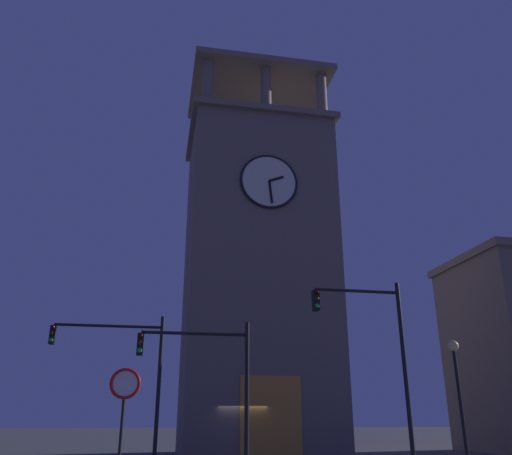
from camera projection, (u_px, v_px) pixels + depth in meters
name	position (u px, v px, depth m)	size (l,w,h in m)	color
clocktower	(257.00, 272.00, 32.63)	(9.37, 7.99, 27.26)	#75665B
traffic_signal_near	(124.00, 363.00, 20.97)	(4.52, 0.41, 5.95)	black
traffic_signal_mid	(377.00, 344.00, 18.64)	(3.42, 0.41, 6.72)	black
traffic_signal_far	(209.00, 370.00, 18.16)	(3.97, 0.41, 5.21)	black
street_lamp	(457.00, 377.00, 20.86)	(0.44, 0.44, 4.93)	black
no_horn_sign	(124.00, 395.00, 13.13)	(0.78, 0.14, 3.13)	black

